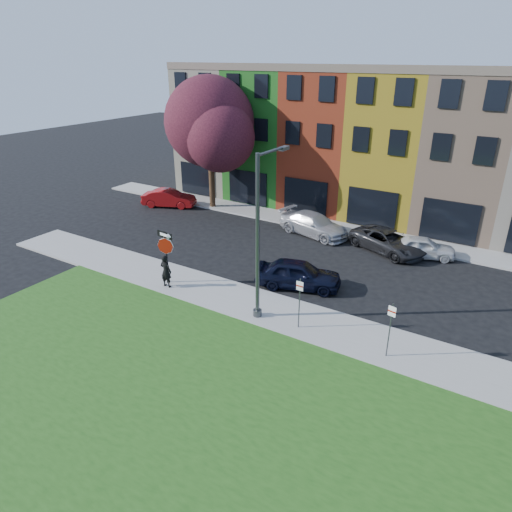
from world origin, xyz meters
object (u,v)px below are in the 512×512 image
Objects in this scene: man at (166,271)px; street_lamp at (260,238)px; stop_sign at (166,246)px; sedan_near at (298,274)px.

man is 6.18m from street_lamp.
man is 0.23× the size of street_lamp.
stop_sign is 1.25m from man.
stop_sign is at bearing 179.33° from street_lamp.
street_lamp is at bearing 158.88° from sedan_near.
street_lamp reaches higher than sedan_near.
man is 6.77m from sedan_near.
stop_sign is at bearing -60.32° from man.
man is at bearing -176.53° from street_lamp.
street_lamp is (5.73, -0.17, 1.72)m from stop_sign.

